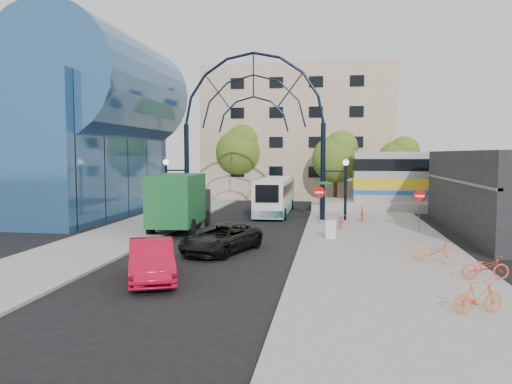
% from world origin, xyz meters
% --- Properties ---
extents(ground, '(120.00, 120.00, 0.00)m').
position_xyz_m(ground, '(0.00, 0.00, 0.00)').
color(ground, black).
rests_on(ground, ground).
extents(sidewalk_east, '(8.00, 56.00, 0.12)m').
position_xyz_m(sidewalk_east, '(8.00, 4.00, 0.06)').
color(sidewalk_east, gray).
rests_on(sidewalk_east, ground).
extents(plaza_west, '(5.00, 50.00, 0.12)m').
position_xyz_m(plaza_west, '(-6.50, 6.00, 0.06)').
color(plaza_west, gray).
rests_on(plaza_west, ground).
extents(gateway_arch, '(13.64, 0.44, 12.10)m').
position_xyz_m(gateway_arch, '(0.00, 14.00, 8.56)').
color(gateway_arch, black).
rests_on(gateway_arch, ground).
extents(stop_sign, '(0.80, 0.07, 2.50)m').
position_xyz_m(stop_sign, '(4.80, 12.00, 1.99)').
color(stop_sign, slate).
rests_on(stop_sign, sidewalk_east).
extents(do_not_enter_sign, '(0.76, 0.07, 2.48)m').
position_xyz_m(do_not_enter_sign, '(11.00, 10.00, 1.98)').
color(do_not_enter_sign, slate).
rests_on(do_not_enter_sign, sidewalk_east).
extents(street_name_sign, '(0.70, 0.70, 2.80)m').
position_xyz_m(street_name_sign, '(5.20, 12.60, 2.13)').
color(street_name_sign, slate).
rests_on(street_name_sign, sidewalk_east).
extents(sandwich_board, '(0.55, 0.61, 0.99)m').
position_xyz_m(sandwich_board, '(5.60, 5.98, 0.74)').
color(sandwich_board, white).
rests_on(sandwich_board, sidewalk_east).
extents(transit_hall, '(16.50, 18.00, 14.50)m').
position_xyz_m(transit_hall, '(-15.30, 15.00, 6.70)').
color(transit_hall, '#2B5485').
rests_on(transit_hall, ground).
extents(commercial_block_east, '(6.00, 16.00, 5.00)m').
position_xyz_m(commercial_block_east, '(16.00, 10.00, 2.50)').
color(commercial_block_east, black).
rests_on(commercial_block_east, ground).
extents(apartment_block, '(20.00, 12.10, 14.00)m').
position_xyz_m(apartment_block, '(2.00, 34.97, 7.00)').
color(apartment_block, tan).
rests_on(apartment_block, ground).
extents(train_platform, '(32.00, 5.00, 0.80)m').
position_xyz_m(train_platform, '(20.00, 22.00, 0.40)').
color(train_platform, gray).
rests_on(train_platform, ground).
extents(train_car, '(25.10, 3.05, 4.20)m').
position_xyz_m(train_car, '(20.00, 22.00, 2.90)').
color(train_car, '#B7B7BC').
rests_on(train_car, train_platform).
extents(tree_north_a, '(4.48, 4.48, 7.00)m').
position_xyz_m(tree_north_a, '(6.12, 25.93, 4.61)').
color(tree_north_a, '#382314').
rests_on(tree_north_a, ground).
extents(tree_north_b, '(5.12, 5.12, 8.00)m').
position_xyz_m(tree_north_b, '(-3.88, 29.93, 5.27)').
color(tree_north_b, '#382314').
rests_on(tree_north_b, ground).
extents(tree_north_c, '(4.16, 4.16, 6.50)m').
position_xyz_m(tree_north_c, '(12.12, 27.93, 4.28)').
color(tree_north_c, '#382314').
rests_on(tree_north_c, ground).
extents(city_bus, '(2.45, 10.30, 2.82)m').
position_xyz_m(city_bus, '(1.13, 18.12, 1.48)').
color(city_bus, white).
rests_on(city_bus, ground).
extents(green_truck, '(3.03, 7.18, 3.56)m').
position_xyz_m(green_truck, '(-3.78, 8.43, 1.78)').
color(green_truck, black).
rests_on(green_truck, ground).
extents(black_suv, '(3.82, 5.50, 1.39)m').
position_xyz_m(black_suv, '(0.32, 1.81, 0.70)').
color(black_suv, black).
rests_on(black_suv, ground).
extents(red_sedan, '(3.24, 4.94, 1.54)m').
position_xyz_m(red_sedan, '(-1.15, -3.81, 0.77)').
color(red_sedan, '#B70B29').
rests_on(red_sedan, ground).
extents(bike_near_a, '(0.64, 1.71, 0.89)m').
position_xyz_m(bike_near_a, '(6.24, 10.14, 0.57)').
color(bike_near_a, red).
rests_on(bike_near_a, sidewalk_east).
extents(bike_near_b, '(0.49, 1.72, 1.03)m').
position_xyz_m(bike_near_b, '(7.76, 13.74, 0.64)').
color(bike_near_b, '#E9452E').
rests_on(bike_near_b, sidewalk_east).
extents(bike_far_a, '(1.82, 1.27, 0.91)m').
position_xyz_m(bike_far_a, '(10.03, 0.48, 0.57)').
color(bike_far_a, orange).
rests_on(bike_far_a, sidewalk_east).
extents(bike_far_b, '(1.63, 0.91, 0.95)m').
position_xyz_m(bike_far_b, '(9.93, -6.49, 0.59)').
color(bike_far_b, '#D65E2A').
rests_on(bike_far_b, sidewalk_east).
extents(bike_far_c, '(1.82, 0.87, 0.92)m').
position_xyz_m(bike_far_c, '(11.34, -2.27, 0.58)').
color(bike_far_c, '#D4432A').
rests_on(bike_far_c, sidewalk_east).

